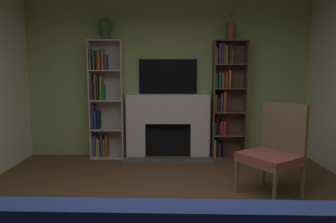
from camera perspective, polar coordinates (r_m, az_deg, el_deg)
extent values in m
cube|color=#9CB670|center=(5.43, -0.02, 6.64)|extent=(5.10, 0.06, 2.87)
cube|color=white|center=(5.44, -5.97, -5.35)|extent=(0.33, 0.26, 0.62)
cube|color=white|center=(5.44, 5.94, -5.35)|extent=(0.33, 0.26, 0.62)
cube|color=white|center=(5.31, -0.02, 0.55)|extent=(1.45, 0.26, 0.51)
cube|color=black|center=(5.49, -0.02, -5.17)|extent=(0.80, 0.08, 0.62)
cube|color=#535551|center=(5.21, -0.01, -9.21)|extent=(1.55, 0.30, 0.03)
cube|color=black|center=(5.37, -0.02, 6.62)|extent=(1.02, 0.06, 0.60)
cube|color=beige|center=(5.44, -14.32, 2.09)|extent=(0.02, 0.31, 2.05)
cube|color=beige|center=(5.33, -8.52, 2.13)|extent=(0.02, 0.31, 2.05)
cube|color=beige|center=(5.52, -11.15, 2.25)|extent=(0.57, 0.02, 2.05)
cube|color=beige|center=(5.56, -11.18, -8.36)|extent=(0.54, 0.31, 0.02)
cube|color=#5B3D76|center=(5.61, -13.53, -6.18)|extent=(0.04, 0.17, 0.38)
cube|color=beige|center=(5.60, -13.09, -6.40)|extent=(0.02, 0.18, 0.34)
cube|color=olive|center=(5.59, -12.75, -6.57)|extent=(0.03, 0.19, 0.31)
cube|color=#4D3981|center=(5.57, -12.25, -6.30)|extent=(0.03, 0.19, 0.37)
cube|color=olive|center=(5.57, -11.86, -6.58)|extent=(0.03, 0.19, 0.31)
cube|color=brown|center=(5.55, -11.43, -6.21)|extent=(0.04, 0.20, 0.39)
cube|color=beige|center=(5.44, -11.31, -3.26)|extent=(0.54, 0.31, 0.02)
cube|color=#542D65|center=(5.47, -13.84, -0.92)|extent=(0.03, 0.25, 0.42)
cube|color=#204394|center=(5.47, -13.36, -1.47)|extent=(0.04, 0.26, 0.32)
cube|color=black|center=(5.48, -12.88, -1.62)|extent=(0.03, 0.22, 0.29)
cube|color=beige|center=(5.37, -11.45, 2.11)|extent=(0.54, 0.31, 0.02)
cube|color=#663969|center=(5.43, -14.02, 3.79)|extent=(0.03, 0.26, 0.30)
cube|color=black|center=(5.44, -13.64, 3.80)|extent=(0.02, 0.22, 0.30)
cube|color=brown|center=(5.42, -13.35, 4.50)|extent=(0.03, 0.23, 0.43)
cube|color=#282725|center=(5.41, -12.92, 4.39)|extent=(0.03, 0.23, 0.41)
cube|color=olive|center=(5.41, -12.39, 4.36)|extent=(0.03, 0.22, 0.40)
cube|color=#1F7840|center=(5.41, -12.01, 3.62)|extent=(0.02, 0.21, 0.26)
cube|color=beige|center=(5.35, -11.59, 7.57)|extent=(0.54, 0.31, 0.02)
cube|color=brown|center=(5.42, -14.21, 9.34)|extent=(0.02, 0.26, 0.33)
cube|color=#2A794A|center=(5.44, -13.66, 9.36)|extent=(0.04, 0.21, 0.33)
cube|color=red|center=(5.43, -13.08, 9.14)|extent=(0.03, 0.20, 0.29)
cube|color=brown|center=(5.39, -12.70, 9.44)|extent=(0.04, 0.26, 0.34)
cube|color=olive|center=(5.41, -12.10, 9.58)|extent=(0.04, 0.19, 0.37)
cube|color=#5F3B6E|center=(5.40, -11.54, 9.05)|extent=(0.03, 0.20, 0.26)
cube|color=beige|center=(5.38, -11.73, 12.92)|extent=(0.54, 0.31, 0.02)
cube|color=brown|center=(5.33, 8.49, 2.13)|extent=(0.02, 0.31, 2.05)
cube|color=brown|center=(5.44, 14.28, 2.09)|extent=(0.02, 0.31, 2.05)
cube|color=brown|center=(5.52, 11.11, 2.25)|extent=(0.57, 0.02, 2.05)
cube|color=brown|center=(5.56, 11.15, -8.35)|extent=(0.54, 0.31, 0.02)
cube|color=beige|center=(5.48, 8.64, -6.72)|extent=(0.02, 0.26, 0.32)
cube|color=black|center=(5.51, 9.03, -6.69)|extent=(0.04, 0.22, 0.31)
cube|color=#4C3B7B|center=(5.55, 9.54, -6.97)|extent=(0.03, 0.17, 0.24)
cube|color=black|center=(5.53, 10.05, -6.87)|extent=(0.03, 0.21, 0.27)
cube|color=brown|center=(5.46, 11.25, -4.31)|extent=(0.54, 0.31, 0.02)
cube|color=#203D9A|center=(5.41, 8.70, -3.08)|extent=(0.02, 0.25, 0.22)
cube|color=black|center=(5.44, 9.13, -2.51)|extent=(0.04, 0.19, 0.32)
cube|color=#5E2B6D|center=(5.44, 9.68, -3.11)|extent=(0.03, 0.23, 0.21)
cube|color=#AA2B33|center=(5.45, 10.03, -2.94)|extent=(0.03, 0.22, 0.24)
cube|color=red|center=(5.45, 10.43, -2.90)|extent=(0.03, 0.23, 0.25)
cube|color=brown|center=(5.40, 11.36, -0.05)|extent=(0.54, 0.31, 0.02)
cube|color=olive|center=(5.37, 8.83, 1.62)|extent=(0.04, 0.22, 0.29)
cube|color=black|center=(5.39, 9.37, 1.24)|extent=(0.04, 0.20, 0.22)
cube|color=#503C68|center=(5.39, 9.89, 1.76)|extent=(0.03, 0.20, 0.32)
cube|color=#96532B|center=(5.39, 10.47, 1.94)|extent=(0.04, 0.22, 0.35)
cube|color=brown|center=(5.36, 11.47, 4.29)|extent=(0.54, 0.31, 0.02)
cube|color=#2D7845|center=(5.34, 8.94, 5.76)|extent=(0.04, 0.22, 0.25)
cube|color=#22517E|center=(5.35, 9.59, 5.86)|extent=(0.04, 0.22, 0.27)
cube|color=olive|center=(5.39, 10.19, 5.80)|extent=(0.04, 0.17, 0.26)
cube|color=#AA3C2F|center=(5.38, 10.78, 5.87)|extent=(0.04, 0.21, 0.27)
cube|color=olive|center=(5.38, 11.37, 6.01)|extent=(0.04, 0.23, 0.30)
cube|color=brown|center=(5.36, 11.58, 8.66)|extent=(0.54, 0.31, 0.02)
cube|color=#946137|center=(5.34, 9.01, 10.27)|extent=(0.04, 0.23, 0.27)
cube|color=#4F3571|center=(5.35, 9.61, 10.64)|extent=(0.04, 0.23, 0.34)
cube|color=#4D3377|center=(5.38, 10.06, 10.64)|extent=(0.04, 0.19, 0.35)
cube|color=brown|center=(5.39, 10.47, 10.58)|extent=(0.03, 0.19, 0.34)
cube|color=#A78822|center=(5.40, 10.86, 10.45)|extent=(0.03, 0.19, 0.32)
cube|color=black|center=(5.38, 11.33, 10.54)|extent=(0.04, 0.24, 0.33)
cube|color=olive|center=(5.41, 11.78, 10.03)|extent=(0.04, 0.18, 0.24)
cube|color=brown|center=(5.38, 11.69, 12.92)|extent=(0.54, 0.31, 0.02)
cylinder|color=#435756|center=(5.40, -11.74, 13.76)|extent=(0.14, 0.14, 0.14)
sphere|color=#356A30|center=(5.42, -11.78, 15.54)|extent=(0.25, 0.25, 0.25)
cylinder|color=brown|center=(5.41, 11.72, 14.51)|extent=(0.16, 0.16, 0.29)
cylinder|color=#4C7F3F|center=(5.44, 11.76, 16.70)|extent=(0.01, 0.01, 0.13)
sphere|color=#DB5A95|center=(5.45, 11.78, 17.38)|extent=(0.06, 0.06, 0.06)
cylinder|color=#4C7F3F|center=(5.47, 12.09, 16.75)|extent=(0.01, 0.01, 0.15)
sphere|color=#DB5A95|center=(5.48, 12.11, 17.55)|extent=(0.04, 0.04, 0.04)
cylinder|color=brown|center=(4.02, 24.05, -11.81)|extent=(0.04, 0.04, 0.45)
cylinder|color=brown|center=(4.33, 17.64, -10.14)|extent=(0.04, 0.04, 0.45)
cylinder|color=brown|center=(3.61, 19.45, -13.75)|extent=(0.04, 0.04, 0.45)
cylinder|color=brown|center=(3.96, 12.77, -11.64)|extent=(0.04, 0.04, 0.45)
cube|color=brown|center=(3.89, 18.61, -8.12)|extent=(0.81, 0.82, 0.08)
cube|color=brown|center=(3.91, 18.57, -8.97)|extent=(0.81, 0.82, 0.04)
cube|color=brown|center=(4.03, 21.01, -3.33)|extent=(0.39, 0.55, 0.68)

